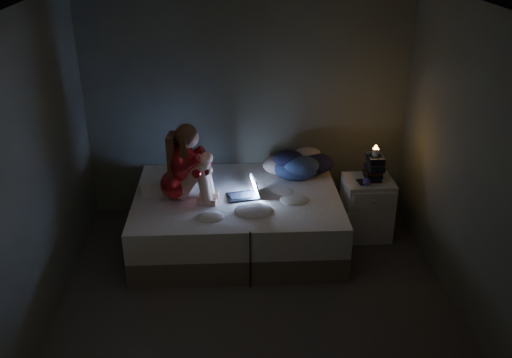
{
  "coord_description": "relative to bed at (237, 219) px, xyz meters",
  "views": [
    {
      "loc": [
        -0.21,
        -4.09,
        3.2
      ],
      "look_at": [
        0.05,
        1.0,
        0.8
      ],
      "focal_mm": 39.31,
      "sensor_mm": 36.0,
      "label": 1
    }
  ],
  "objects": [
    {
      "name": "wall_left",
      "position": [
        -1.67,
        -1.1,
        1.01
      ],
      "size": [
        0.02,
        3.8,
        2.6
      ],
      "primitive_type": "cube",
      "color": "#5A6051",
      "rests_on": "ground"
    },
    {
      "name": "wall_front",
      "position": [
        0.14,
        -3.01,
        1.01
      ],
      "size": [
        3.6,
        0.02,
        2.6
      ],
      "primitive_type": "cube",
      "color": "#5A6051",
      "rests_on": "ground"
    },
    {
      "name": "ceiling",
      "position": [
        0.14,
        -1.1,
        2.32
      ],
      "size": [
        3.6,
        3.8,
        0.02
      ],
      "primitive_type": "cube",
      "color": "silver",
      "rests_on": "ground"
    },
    {
      "name": "candle",
      "position": [
        1.44,
        0.1,
        0.68
      ],
      "size": [
        0.07,
        0.07,
        0.08
      ],
      "primitive_type": "cylinder",
      "color": "beige",
      "rests_on": "book_stack"
    },
    {
      "name": "wall_back",
      "position": [
        0.14,
        0.81,
        1.01
      ],
      "size": [
        3.6,
        0.02,
        2.6
      ],
      "primitive_type": "cube",
      "color": "#5A6051",
      "rests_on": "ground"
    },
    {
      "name": "wall_right",
      "position": [
        1.95,
        -1.1,
        1.01
      ],
      "size": [
        0.02,
        3.8,
        2.6
      ],
      "primitive_type": "cube",
      "color": "#5A6051",
      "rests_on": "ground"
    },
    {
      "name": "phone",
      "position": [
        1.3,
        0.03,
        0.39
      ],
      "size": [
        0.09,
        0.15,
        0.01
      ],
      "primitive_type": "cube",
      "rotation": [
        0.0,
        0.0,
        0.13
      ],
      "color": "black",
      "rests_on": "nightstand"
    },
    {
      "name": "laptop",
      "position": [
        0.06,
        -0.07,
        0.4
      ],
      "size": [
        0.36,
        0.29,
        0.23
      ],
      "primitive_type": null,
      "rotation": [
        0.0,
        0.0,
        0.2
      ],
      "color": "black",
      "rests_on": "bed"
    },
    {
      "name": "nightstand",
      "position": [
        1.41,
        0.09,
        0.04
      ],
      "size": [
        0.51,
        0.46,
        0.67
      ],
      "primitive_type": "cube",
      "rotation": [
        0.0,
        0.0,
        0.02
      ],
      "color": "silver",
      "rests_on": "ground"
    },
    {
      "name": "clothes_pile",
      "position": [
        0.66,
        0.42,
        0.46
      ],
      "size": [
        0.57,
        0.46,
        0.33
      ],
      "primitive_type": null,
      "rotation": [
        0.0,
        0.0,
        -0.04
      ],
      "color": "navy",
      "rests_on": "bed"
    },
    {
      "name": "woman",
      "position": [
        -0.61,
        -0.09,
        0.7
      ],
      "size": [
        0.55,
        0.4,
        0.82
      ],
      "primitive_type": null,
      "rotation": [
        0.0,
        0.0,
        -0.14
      ],
      "color": "maroon",
      "rests_on": "bed"
    },
    {
      "name": "blue_orb",
      "position": [
        1.34,
        -0.04,
        0.42
      ],
      "size": [
        0.08,
        0.08,
        0.08
      ],
      "primitive_type": "sphere",
      "color": "#4A3797",
      "rests_on": "nightstand"
    },
    {
      "name": "floor",
      "position": [
        0.14,
        -1.1,
        -0.3
      ],
      "size": [
        3.6,
        3.8,
        0.02
      ],
      "primitive_type": "cube",
      "color": "#393330",
      "rests_on": "ground"
    },
    {
      "name": "pillow",
      "position": [
        -0.75,
        0.18,
        0.36
      ],
      "size": [
        0.47,
        0.33,
        0.13
      ],
      "primitive_type": "cube",
      "color": "white",
      "rests_on": "bed"
    },
    {
      "name": "book_stack",
      "position": [
        1.44,
        0.1,
        0.51
      ],
      "size": [
        0.19,
        0.25,
        0.26
      ],
      "primitive_type": null,
      "color": "black",
      "rests_on": "nightstand"
    },
    {
      "name": "bed",
      "position": [
        0.0,
        0.0,
        0.0
      ],
      "size": [
        2.12,
        1.59,
        0.58
      ],
      "primitive_type": null,
      "color": "beige",
      "rests_on": "ground"
    }
  ]
}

